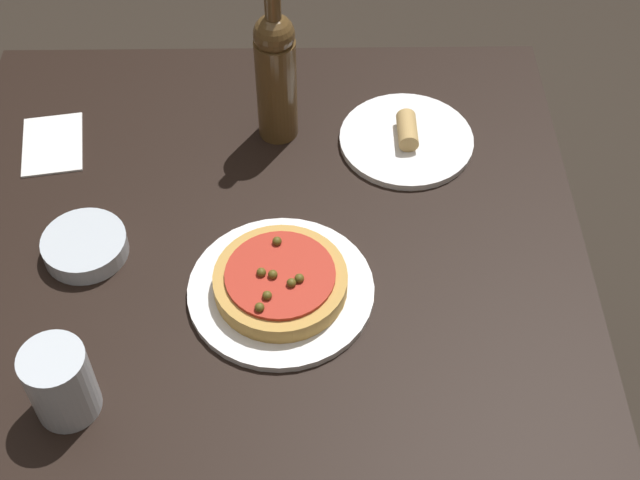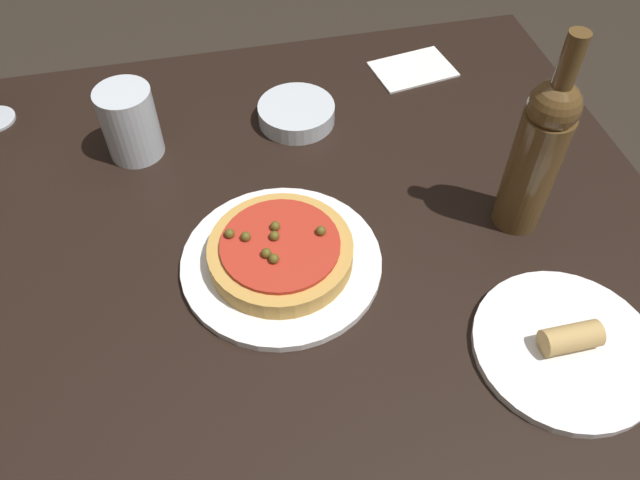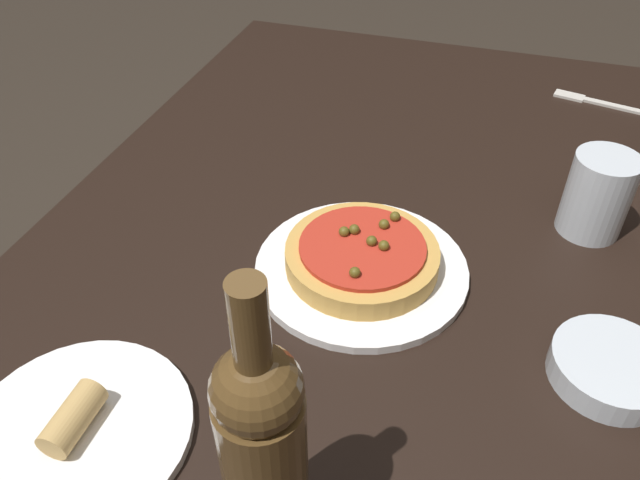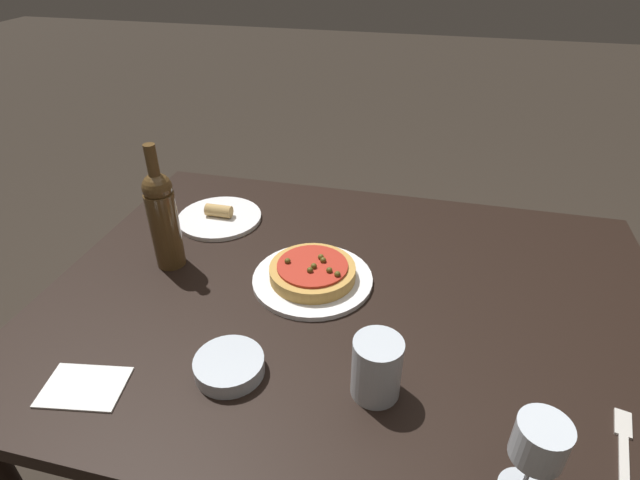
# 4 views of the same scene
# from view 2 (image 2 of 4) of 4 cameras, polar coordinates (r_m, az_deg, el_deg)

# --- Properties ---
(ground_plane) EXTENTS (14.00, 14.00, 0.00)m
(ground_plane) POSITION_cam_2_polar(r_m,az_deg,el_deg) (1.53, -6.21, -19.06)
(ground_plane) COLOR #2D261E
(dining_table) EXTENTS (1.36, 1.01, 0.74)m
(dining_table) POSITION_cam_2_polar(r_m,az_deg,el_deg) (0.95, -9.50, -4.74)
(dining_table) COLOR black
(dining_table) RESTS_ON ground_plane
(dinner_plate) EXTENTS (0.28, 0.28, 0.01)m
(dinner_plate) POSITION_cam_2_polar(r_m,az_deg,el_deg) (0.86, -3.54, -2.03)
(dinner_plate) COLOR white
(dinner_plate) RESTS_ON dining_table
(pizza) EXTENTS (0.20, 0.20, 0.05)m
(pizza) POSITION_cam_2_polar(r_m,az_deg,el_deg) (0.84, -3.63, -1.06)
(pizza) COLOR gold
(pizza) RESTS_ON dinner_plate
(wine_bottle) EXTENTS (0.07, 0.07, 0.31)m
(wine_bottle) POSITION_cam_2_polar(r_m,az_deg,el_deg) (0.88, 19.28, 7.55)
(wine_bottle) COLOR brown
(wine_bottle) RESTS_ON dining_table
(water_cup) EXTENTS (0.09, 0.09, 0.12)m
(water_cup) POSITION_cam_2_polar(r_m,az_deg,el_deg) (1.03, -16.99, 10.21)
(water_cup) COLOR silver
(water_cup) RESTS_ON dining_table
(side_bowl) EXTENTS (0.13, 0.13, 0.03)m
(side_bowl) POSITION_cam_2_polar(r_m,az_deg,el_deg) (1.08, -2.17, 11.51)
(side_bowl) COLOR silver
(side_bowl) RESTS_ON dining_table
(side_plate) EXTENTS (0.23, 0.23, 0.05)m
(side_plate) POSITION_cam_2_polar(r_m,az_deg,el_deg) (0.84, 21.55, -9.04)
(side_plate) COLOR white
(side_plate) RESTS_ON dining_table
(paper_napkin) EXTENTS (0.16, 0.12, 0.00)m
(paper_napkin) POSITION_cam_2_polar(r_m,az_deg,el_deg) (1.21, 8.49, 15.19)
(paper_napkin) COLOR white
(paper_napkin) RESTS_ON dining_table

